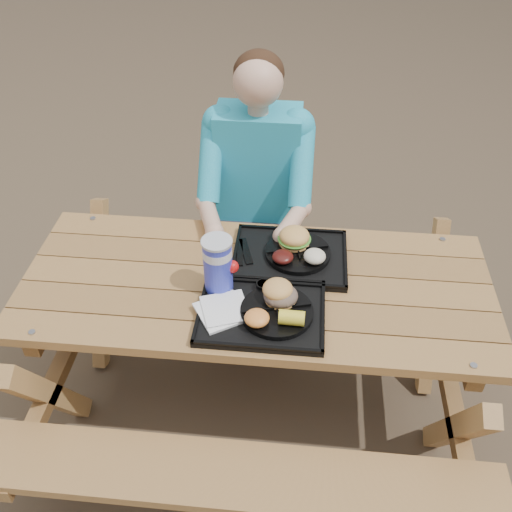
{
  "coord_description": "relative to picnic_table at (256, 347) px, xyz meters",
  "views": [
    {
      "loc": [
        0.16,
        -1.6,
        2.23
      ],
      "look_at": [
        0.0,
        0.0,
        0.88
      ],
      "focal_mm": 40.0,
      "sensor_mm": 36.0,
      "label": 1
    }
  ],
  "objects": [
    {
      "name": "soda_cup",
      "position": [
        -0.13,
        -0.06,
        0.5
      ],
      "size": [
        0.11,
        0.11,
        0.21
      ],
      "primitive_type": "cylinder",
      "color": "#1923BB",
      "rests_on": "tray_near"
    },
    {
      "name": "plate_far",
      "position": [
        0.15,
        0.16,
        0.41
      ],
      "size": [
        0.26,
        0.26,
        0.02
      ],
      "primitive_type": "cylinder",
      "color": "black",
      "rests_on": "tray_far"
    },
    {
      "name": "sandwich",
      "position": [
        0.1,
        -0.13,
        0.47
      ],
      "size": [
        0.12,
        0.12,
        0.12
      ],
      "primitive_type": null,
      "color": "#E19E4F",
      "rests_on": "plate_near"
    },
    {
      "name": "burger",
      "position": [
        0.13,
        0.2,
        0.47
      ],
      "size": [
        0.12,
        0.12,
        0.11
      ],
      "primitive_type": null,
      "color": "#E9A652",
      "rests_on": "plate_far"
    },
    {
      "name": "cutlery_far",
      "position": [
        -0.06,
        0.15,
        0.4
      ],
      "size": [
        0.08,
        0.17,
        0.01
      ],
      "primitive_type": "cube",
      "rotation": [
        0.0,
        0.0,
        0.3
      ],
      "color": "black",
      "rests_on": "tray_far"
    },
    {
      "name": "napkin_stack",
      "position": [
        -0.1,
        -0.19,
        0.4
      ],
      "size": [
        0.22,
        0.22,
        0.02
      ],
      "primitive_type": "cube",
      "rotation": [
        0.0,
        0.0,
        0.56
      ],
      "color": "white",
      "rests_on": "tray_near"
    },
    {
      "name": "baked_beans",
      "position": [
        0.1,
        0.09,
        0.43
      ],
      "size": [
        0.08,
        0.08,
        0.04
      ],
      "primitive_type": "ellipsoid",
      "color": "#45110D",
      "rests_on": "plate_far"
    },
    {
      "name": "tray_near",
      "position": [
        0.04,
        -0.17,
        0.39
      ],
      "size": [
        0.45,
        0.35,
        0.02
      ],
      "primitive_type": "cube",
      "color": "black",
      "rests_on": "picnic_table"
    },
    {
      "name": "diner",
      "position": [
        -0.06,
        0.66,
        0.27
      ],
      "size": [
        0.48,
        0.84,
        1.28
      ],
      "primitive_type": null,
      "color": "#1C9AC8",
      "rests_on": "ground"
    },
    {
      "name": "ground",
      "position": [
        0.0,
        0.0,
        -0.38
      ],
      "size": [
        60.0,
        60.0,
        0.0
      ],
      "primitive_type": "plane",
      "color": "#999999",
      "rests_on": "ground"
    },
    {
      "name": "tray_far",
      "position": [
        0.12,
        0.15,
        0.39
      ],
      "size": [
        0.45,
        0.35,
        0.02
      ],
      "primitive_type": "cube",
      "color": "black",
      "rests_on": "picnic_table"
    },
    {
      "name": "mac_cheese",
      "position": [
        0.03,
        -0.25,
        0.44
      ],
      "size": [
        0.09,
        0.09,
        0.04
      ],
      "primitive_type": "ellipsoid",
      "color": "#FA9C41",
      "rests_on": "plate_near"
    },
    {
      "name": "picnic_table",
      "position": [
        0.0,
        0.0,
        0.0
      ],
      "size": [
        1.8,
        1.49,
        0.75
      ],
      "primitive_type": null,
      "color": "#999999",
      "rests_on": "ground"
    },
    {
      "name": "plate_near",
      "position": [
        0.09,
        -0.18,
        0.41
      ],
      "size": [
        0.26,
        0.26,
        0.02
      ],
      "primitive_type": "cylinder",
      "color": "black",
      "rests_on": "tray_near"
    },
    {
      "name": "corn_cob",
      "position": [
        0.15,
        -0.24,
        0.44
      ],
      "size": [
        0.09,
        0.09,
        0.05
      ],
      "primitive_type": null,
      "rotation": [
        0.0,
        0.0,
        -0.03
      ],
      "color": "yellow",
      "rests_on": "plate_near"
    },
    {
      "name": "potato_salad",
      "position": [
        0.22,
        0.1,
        0.44
      ],
      "size": [
        0.09,
        0.09,
        0.05
      ],
      "primitive_type": "ellipsoid",
      "color": "beige",
      "rests_on": "plate_far"
    },
    {
      "name": "condiment_mustard",
      "position": [
        0.08,
        -0.06,
        0.41
      ],
      "size": [
        0.06,
        0.06,
        0.03
      ],
      "primitive_type": "cylinder",
      "color": "gold",
      "rests_on": "tray_near"
    },
    {
      "name": "condiment_bbq",
      "position": [
        0.03,
        -0.06,
        0.41
      ],
      "size": [
        0.05,
        0.05,
        0.03
      ],
      "primitive_type": "cylinder",
      "color": "#310705",
      "rests_on": "tray_near"
    }
  ]
}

